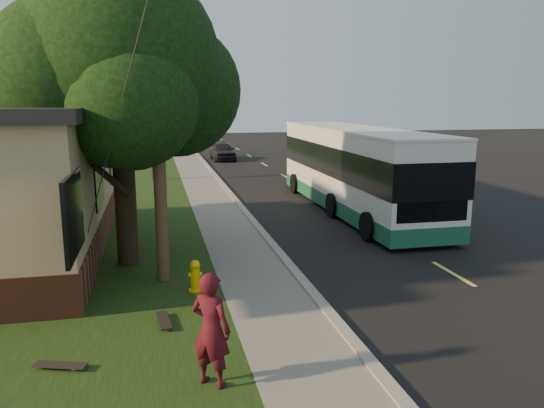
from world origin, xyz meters
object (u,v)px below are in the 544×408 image
(bare_tree_near, at_px, (152,142))
(skateboarder, at_px, (211,329))
(skateboard_main, at_px, (164,321))
(traffic_signal, at_px, (200,115))
(leafy_tree, at_px, (120,70))
(distant_car, at_px, (222,151))
(transit_bus, at_px, (356,167))
(skateboard_spare, at_px, (60,365))
(utility_pole, at_px, (156,90))
(fire_hydrant, at_px, (195,276))
(dumpster, at_px, (19,210))
(bare_tree_far, at_px, (159,132))

(bare_tree_near, height_order, skateboarder, bare_tree_near)
(skateboard_main, bearing_deg, traffic_signal, 83.84)
(leafy_tree, bearing_deg, distant_car, 77.05)
(transit_bus, distance_m, skateboard_spare, 14.72)
(bare_tree_near, xyz_separation_m, skateboarder, (0.83, -22.17, -1.17))
(utility_pole, relative_size, skateboarder, 4.98)
(bare_tree_near, bearing_deg, transit_bus, -51.67)
(bare_tree_near, relative_size, transit_bus, 0.35)
(fire_hydrant, bearing_deg, traffic_signal, 84.79)
(fire_hydrant, relative_size, transit_bus, 0.06)
(bare_tree_near, bearing_deg, utility_pole, -89.34)
(distant_car, bearing_deg, fire_hydrant, -100.10)
(leafy_tree, bearing_deg, dumpster, 128.15)
(bare_tree_far, bearing_deg, skateboard_main, -90.64)
(leafy_tree, height_order, bare_tree_far, leafy_tree)
(leafy_tree, xyz_separation_m, traffic_signal, (4.67, 31.35, -2.00))
(fire_hydrant, distance_m, dumpster, 9.35)
(bare_tree_far, distance_m, skateboard_spare, 33.27)
(skateboarder, height_order, skateboard_main, skateboarder)
(skateboard_main, height_order, distant_car, distant_car)
(transit_bus, height_order, skateboard_main, transit_bus)
(bare_tree_near, height_order, transit_bus, bare_tree_near)
(transit_bus, xyz_separation_m, skateboard_main, (-7.76, -9.70, -1.64))
(fire_hydrant, relative_size, distant_car, 0.19)
(traffic_signal, bearing_deg, distant_car, -81.12)
(fire_hydrant, distance_m, skateboarder, 4.20)
(leafy_tree, bearing_deg, skateboard_spare, -98.69)
(bare_tree_near, relative_size, skateboard_spare, 4.83)
(utility_pole, distance_m, transit_bus, 10.80)
(fire_hydrant, height_order, leafy_tree, leafy_tree)
(skateboarder, bearing_deg, traffic_signal, -56.28)
(fire_hydrant, xyz_separation_m, dumpster, (-5.45, 7.59, 0.25))
(traffic_signal, bearing_deg, bare_tree_far, -131.19)
(bare_tree_near, height_order, dumpster, bare_tree_near)
(traffic_signal, height_order, skateboard_spare, traffic_signal)
(leafy_tree, distance_m, traffic_signal, 31.76)
(skateboarder, height_order, dumpster, skateboarder)
(utility_pole, height_order, skateboarder, utility_pole)
(skateboarder, bearing_deg, utility_pole, -44.50)
(distant_car, bearing_deg, utility_pole, -101.91)
(utility_pole, bearing_deg, skateboard_spare, -112.91)
(bare_tree_far, xyz_separation_m, skateboarder, (0.33, -34.17, -1.02))
(transit_bus, xyz_separation_m, distant_car, (-2.87, 19.42, -1.09))
(utility_pole, relative_size, bare_tree_far, 2.25)
(skateboard_main, bearing_deg, skateboarder, -74.49)
(distant_car, bearing_deg, skateboard_spare, -103.70)
(skateboarder, relative_size, skateboard_main, 2.01)
(utility_pole, xyz_separation_m, bare_tree_near, (-0.19, 17.01, -2.48))
(bare_tree_near, distance_m, transit_bus, 12.75)
(bare_tree_far, xyz_separation_m, traffic_signal, (3.50, 4.00, 1.16))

